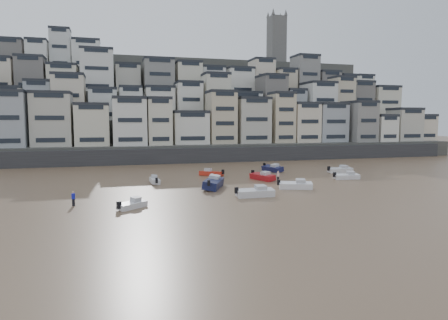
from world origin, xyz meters
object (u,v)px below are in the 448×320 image
object	(u,v)px
boat_c	(213,182)
person_pink	(278,176)
boat_g	(340,169)
boat_i	(272,168)
boat_b	(296,184)
boat_e	(262,176)
person_blue	(73,199)
boat_h	(211,172)
boat_a	(255,191)
boat_d	(347,175)
boat_f	(155,180)
boat_j	(132,204)

from	to	relation	value
boat_c	person_pink	world-z (taller)	boat_c
boat_g	boat_i	xyz separation A→B (m)	(-11.72, 5.24, 0.04)
boat_b	boat_e	world-z (taller)	boat_e
boat_b	person_pink	distance (m)	7.49
boat_b	person_pink	bearing A→B (deg)	105.71
boat_e	person_blue	bearing A→B (deg)	-83.47
boat_g	boat_h	distance (m)	24.79
boat_a	boat_b	xyz separation A→B (m)	(7.73, 4.09, -0.04)
boat_d	boat_f	size ratio (longest dim) A/B	1.08
boat_e	person_blue	size ratio (longest dim) A/B	3.17
boat_d	boat_h	world-z (taller)	boat_h
person_pink	boat_j	bearing A→B (deg)	-149.26
boat_d	boat_h	size ratio (longest dim) A/B	1.00
boat_b	boat_h	world-z (taller)	boat_b
boat_g	boat_h	size ratio (longest dim) A/B	1.10
person_blue	boat_h	bearing A→B (deg)	43.57
boat_g	boat_b	bearing A→B (deg)	-138.79
boat_j	person_blue	bearing A→B (deg)	114.13
boat_b	boat_d	xyz separation A→B (m)	(12.69, 6.58, -0.06)
boat_j	person_pink	bearing A→B (deg)	-8.66
boat_b	boat_h	xyz separation A→B (m)	(-8.39, 17.01, -0.06)
boat_b	boat_e	bearing A→B (deg)	117.56
boat_c	boat_g	world-z (taller)	boat_c
boat_a	boat_g	size ratio (longest dim) A/B	1.04
boat_d	boat_i	distance (m)	15.30
boat_i	boat_g	bearing A→B (deg)	50.65
boat_i	boat_h	bearing A→B (deg)	-94.23
boat_b	boat_f	distance (m)	22.04
boat_b	boat_d	size ratio (longest dim) A/B	1.10
boat_h	boat_i	bearing A→B (deg)	-133.23
boat_g	person_blue	size ratio (longest dim) A/B	3.00
boat_c	person_pink	bearing A→B (deg)	-48.59
boat_h	boat_j	xyz separation A→B (m)	(-15.10, -23.79, -0.10)
boat_e	boat_j	size ratio (longest dim) A/B	1.37
boat_h	person_blue	size ratio (longest dim) A/B	2.72
boat_f	person_pink	world-z (taller)	person_pink
boat_b	boat_j	size ratio (longest dim) A/B	1.29
boat_d	boat_e	xyz separation A→B (m)	(-14.08, 3.11, 0.11)
boat_b	person_blue	distance (m)	30.20
boat_a	boat_g	world-z (taller)	boat_a
boat_a	boat_d	distance (m)	23.04
boat_d	boat_e	size ratio (longest dim) A/B	0.85
boat_a	boat_i	size ratio (longest dim) A/B	0.99
boat_a	boat_h	distance (m)	21.11
boat_e	boat_g	world-z (taller)	boat_e
boat_f	boat_d	bearing A→B (deg)	-99.73
boat_b	person_blue	xyz separation A→B (m)	(-30.00, -3.54, 0.16)
boat_a	boat_e	world-z (taller)	boat_e
boat_h	boat_c	bearing A→B (deg)	113.17
boat_e	boat_b	bearing A→B (deg)	-10.14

